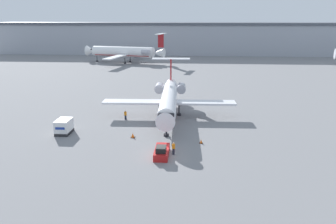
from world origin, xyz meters
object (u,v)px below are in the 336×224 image
pushback_tug (162,152)px  luggage_cart (64,127)px  airplane_parked_far_left (125,52)px  worker_by_wing (125,115)px  traffic_cone_right (201,141)px  worker_near_tug (174,148)px  airplane_main (169,99)px  traffic_cone_left (133,135)px

pushback_tug → luggage_cart: bearing=155.2°
pushback_tug → airplane_parked_far_left: bearing=104.4°
worker_by_wing → traffic_cone_right: (13.06, -10.23, -0.58)m
luggage_cart → worker_near_tug: luggage_cart is taller
pushback_tug → worker_by_wing: size_ratio=2.68×
airplane_main → airplane_parked_far_left: (-22.23, 70.07, 0.90)m
pushback_tug → traffic_cone_right: (5.24, 4.81, -0.31)m
pushback_tug → worker_near_tug: (1.51, 0.55, 0.30)m
traffic_cone_left → worker_by_wing: bearing=108.2°
luggage_cart → traffic_cone_left: 11.05m
worker_near_tug → worker_by_wing: size_ratio=1.03×
traffic_cone_right → airplane_parked_far_left: 87.56m
luggage_cart → traffic_cone_right: 21.36m
worker_near_tug → airplane_main: bearing=96.1°
airplane_main → worker_by_wing: size_ratio=15.65×
worker_by_wing → airplane_parked_far_left: (-14.74, 72.71, 3.34)m
worker_near_tug → airplane_parked_far_left: bearing=105.4°
worker_by_wing → traffic_cone_left: worker_by_wing is taller
airplane_parked_far_left → pushback_tug: bearing=-75.6°
traffic_cone_left → airplane_parked_far_left: 83.34m
airplane_parked_far_left → luggage_cart: bearing=-85.3°
pushback_tug → airplane_parked_far_left: 90.68m
pushback_tug → traffic_cone_left: pushback_tug is taller
traffic_cone_left → traffic_cone_right: size_ratio=1.18×
traffic_cone_right → airplane_parked_far_left: bearing=108.5°
worker_near_tug → airplane_parked_far_left: airplane_parked_far_left is taller
luggage_cart → airplane_parked_far_left: airplane_parked_far_left is taller
luggage_cart → worker_by_wing: (8.13, 7.66, -0.25)m
luggage_cart → worker_near_tug: 18.75m
worker_near_tug → worker_by_wing: 17.23m
airplane_main → airplane_parked_far_left: airplane_parked_far_left is taller
airplane_main → luggage_cart: bearing=-146.6°
traffic_cone_right → worker_by_wing: bearing=141.9°
traffic_cone_right → airplane_parked_far_left: (-27.80, 82.94, 3.92)m
airplane_main → traffic_cone_right: (5.57, -12.87, -3.03)m
pushback_tug → worker_near_tug: 1.64m
worker_near_tug → traffic_cone_left: worker_near_tug is taller
airplane_main → traffic_cone_left: size_ratio=36.67×
airplane_main → luggage_cart: size_ratio=8.27×
worker_near_tug → worker_by_wing: worker_near_tug is taller
luggage_cart → traffic_cone_right: luggage_cart is taller
worker_near_tug → airplane_parked_far_left: size_ratio=0.05×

